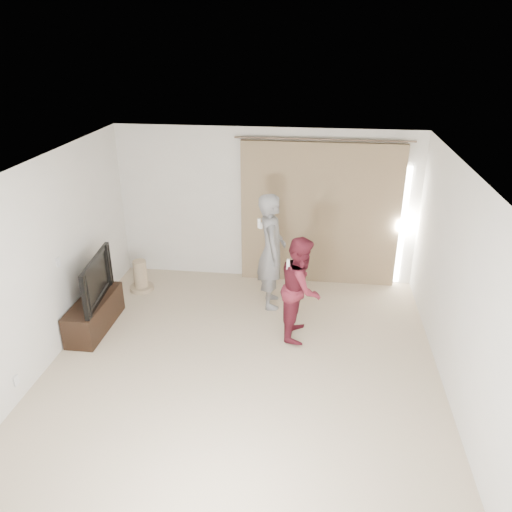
{
  "coord_description": "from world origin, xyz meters",
  "views": [
    {
      "loc": [
        0.84,
        -5.15,
        3.96
      ],
      "look_at": [
        0.03,
        1.2,
        1.08
      ],
      "focal_mm": 35.0,
      "sensor_mm": 36.0,
      "label": 1
    }
  ],
  "objects_px": {
    "tv_console": "(95,314)",
    "person_woman": "(301,288)",
    "tv": "(89,279)",
    "person_man": "(272,251)"
  },
  "relations": [
    {
      "from": "person_man",
      "to": "person_woman",
      "type": "bearing_deg",
      "value": -59.0
    },
    {
      "from": "tv_console",
      "to": "tv",
      "type": "height_order",
      "value": "tv"
    },
    {
      "from": "person_man",
      "to": "person_woman",
      "type": "relative_size",
      "value": 1.23
    },
    {
      "from": "tv_console",
      "to": "person_woman",
      "type": "xyz_separation_m",
      "value": [
        2.96,
        0.22,
        0.51
      ]
    },
    {
      "from": "tv",
      "to": "person_man",
      "type": "height_order",
      "value": "person_man"
    },
    {
      "from": "tv",
      "to": "tv_console",
      "type": "bearing_deg",
      "value": 173.92
    },
    {
      "from": "person_woman",
      "to": "tv",
      "type": "bearing_deg",
      "value": -175.8
    },
    {
      "from": "tv_console",
      "to": "person_man",
      "type": "height_order",
      "value": "person_man"
    },
    {
      "from": "tv_console",
      "to": "person_man",
      "type": "relative_size",
      "value": 0.66
    },
    {
      "from": "tv",
      "to": "person_woman",
      "type": "xyz_separation_m",
      "value": [
        2.96,
        0.22,
        -0.05
      ]
    }
  ]
}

